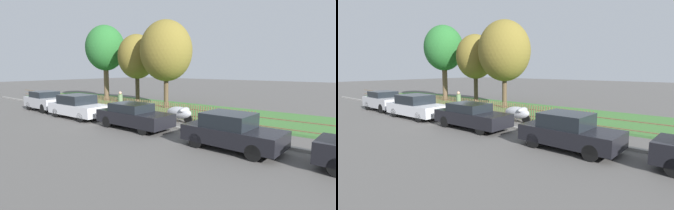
% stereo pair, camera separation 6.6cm
% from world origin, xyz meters
% --- Properties ---
extents(ground_plane, '(120.00, 120.00, 0.00)m').
position_xyz_m(ground_plane, '(0.00, 0.00, 0.00)').
color(ground_plane, '#565451').
extents(kerb_stone, '(41.39, 0.20, 0.12)m').
position_xyz_m(kerb_stone, '(0.00, 0.10, 0.06)').
color(kerb_stone, gray).
rests_on(kerb_stone, ground).
extents(grass_strip, '(41.39, 6.74, 0.01)m').
position_xyz_m(grass_strip, '(0.00, 5.82, 0.01)').
color(grass_strip, '#3D7033').
rests_on(grass_strip, ground).
extents(park_fence, '(41.39, 0.05, 0.99)m').
position_xyz_m(park_fence, '(-0.00, 2.46, 0.50)').
color(park_fence, olive).
rests_on(park_fence, ground).
extents(parked_car_silver_hatchback, '(3.82, 1.81, 1.47)m').
position_xyz_m(parked_car_silver_hatchback, '(-8.05, -1.24, 0.76)').
color(parked_car_silver_hatchback, '#BCBCC1').
rests_on(parked_car_silver_hatchback, ground).
extents(parked_car_black_saloon, '(4.47, 1.98, 1.50)m').
position_xyz_m(parked_car_black_saloon, '(-3.39, -1.35, 0.74)').
color(parked_car_black_saloon, silver).
rests_on(parked_car_black_saloon, ground).
extents(parked_car_navy_estate, '(4.39, 1.69, 1.34)m').
position_xyz_m(parked_car_navy_estate, '(1.67, -1.23, 0.70)').
color(parked_car_navy_estate, black).
rests_on(parked_car_navy_estate, ground).
extents(parked_car_red_compact, '(3.95, 1.91, 1.45)m').
position_xyz_m(parked_car_red_compact, '(7.38, -1.32, 0.72)').
color(parked_car_red_compact, black).
rests_on(parked_car_red_compact, ground).
extents(covered_motorcycle, '(1.83, 0.93, 0.94)m').
position_xyz_m(covered_motorcycle, '(2.63, 1.62, 0.58)').
color(covered_motorcycle, black).
rests_on(covered_motorcycle, ground).
extents(tree_nearest_kerb, '(3.83, 3.83, 7.40)m').
position_xyz_m(tree_nearest_kerb, '(-9.49, 5.66, 5.15)').
color(tree_nearest_kerb, brown).
rests_on(tree_nearest_kerb, ground).
extents(tree_behind_motorcycle, '(3.42, 3.42, 6.21)m').
position_xyz_m(tree_behind_motorcycle, '(-5.28, 5.85, 4.22)').
color(tree_behind_motorcycle, '#473828').
rests_on(tree_behind_motorcycle, ground).
extents(tree_mid_park, '(4.21, 4.21, 7.02)m').
position_xyz_m(tree_mid_park, '(-1.70, 5.60, 4.58)').
color(tree_mid_park, brown).
rests_on(tree_mid_park, ground).
extents(pedestrian_near_fence, '(0.45, 0.45, 1.60)m').
position_xyz_m(pedestrian_near_fence, '(-2.38, 1.33, 0.90)').
color(pedestrian_near_fence, slate).
rests_on(pedestrian_near_fence, ground).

